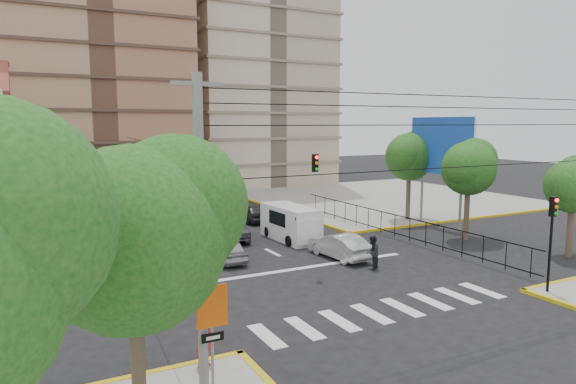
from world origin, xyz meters
TOP-DOWN VIEW (x-y plane):
  - ground at (0.00, 0.00)m, footprint 160.00×160.00m
  - sidewalk_ne at (20.00, 20.00)m, footprint 26.00×26.00m
  - crosswalk_stripes at (0.00, -6.00)m, footprint 12.00×2.40m
  - stop_line at (0.00, 1.20)m, footprint 13.00×0.40m
  - park_fence at (9.00, 4.50)m, footprint 0.10×22.50m
  - billboard at (14.45, 6.00)m, footprint 0.36×6.20m
  - tree_sw_near at (-10.90, -9.99)m, footprint 5.63×4.60m
  - tree_park_a at (13.08, 2.01)m, footprint 4.41×3.60m
  - tree_park_b at (15.07, -3.99)m, footprint 3.92×3.20m
  - tree_park_c at (14.09, 9.01)m, footprint 4.65×3.80m
  - tree_tudor at (-11.90, 16.01)m, footprint 5.39×4.40m
  - traffic_light_se at (7.80, -7.80)m, footprint 0.28×0.22m
  - traffic_light_nw at (-7.80, 7.80)m, footprint 0.28×0.22m
  - traffic_light_hanging at (0.00, -2.04)m, footprint 18.00×9.12m
  - utility_pole_sw at (-9.00, -9.00)m, footprint 1.40×0.28m
  - district_sign at (-8.80, -9.24)m, footprint 0.90×0.12m
  - van_right_lane at (2.58, 7.24)m, footprint 2.19×5.16m
  - van_left_lane at (-1.76, 20.26)m, footprint 2.46×5.71m
  - car_silver_front_left at (-3.21, 4.54)m, footprint 1.78×4.08m
  - car_white_front_right at (2.89, 2.06)m, footprint 1.94×4.52m
  - car_grey_mid_left at (-1.23, 9.53)m, footprint 2.94×5.22m
  - car_silver_rear_left at (-3.39, 14.91)m, footprint 2.45×5.00m
  - car_darkgrey_mid_right at (2.73, 14.71)m, footprint 1.92×4.40m
  - car_white_rear_right at (1.39, 19.41)m, footprint 1.75×4.17m
  - pedestrian_sw_corner at (-8.50, -7.50)m, footprint 0.79×0.68m
  - pedestrian_crosswalk at (3.17, -0.74)m, footprint 1.13×1.10m

SIDE VIEW (x-z plane):
  - ground at x=0.00m, z-range 0.00..0.00m
  - park_fence at x=9.00m, z-range -0.83..0.83m
  - crosswalk_stripes at x=0.00m, z-range 0.00..0.01m
  - stop_line at x=0.00m, z-range 0.00..0.01m
  - sidewalk_ne at x=20.00m, z-range 0.00..0.15m
  - car_white_rear_right at x=1.39m, z-range 0.00..1.34m
  - car_silver_front_left at x=-3.21m, z-range 0.00..1.37m
  - car_grey_mid_left at x=-1.23m, z-range 0.00..1.38m
  - car_silver_rear_left at x=-3.39m, z-range 0.00..1.40m
  - car_white_front_right at x=2.89m, z-range 0.00..1.45m
  - car_darkgrey_mid_right at x=2.73m, z-range 0.00..1.48m
  - pedestrian_crosswalk at x=3.17m, z-range 0.00..1.84m
  - pedestrian_sw_corner at x=-8.50m, z-range 0.15..1.97m
  - van_right_lane at x=2.58m, z-range -0.03..2.26m
  - van_left_lane at x=-1.76m, z-range -0.03..2.49m
  - district_sign at x=-8.80m, z-range 0.85..4.05m
  - traffic_light_se at x=7.80m, z-range 0.91..5.31m
  - traffic_light_nw at x=-7.80m, z-range 0.91..5.31m
  - tree_park_b at x=15.07m, z-range 1.37..7.35m
  - utility_pole_sw at x=-9.00m, z-range 0.27..9.27m
  - tree_park_a at x=13.08m, z-range 1.60..8.42m
  - tree_tudor at x=-11.90m, z-range 1.50..8.93m
  - tree_sw_near at x=-10.90m, z-range 1.48..9.06m
  - tree_park_c at x=14.09m, z-range 1.71..8.96m
  - traffic_light_hanging at x=0.00m, z-range 5.44..6.36m
  - billboard at x=14.45m, z-range 1.95..10.05m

